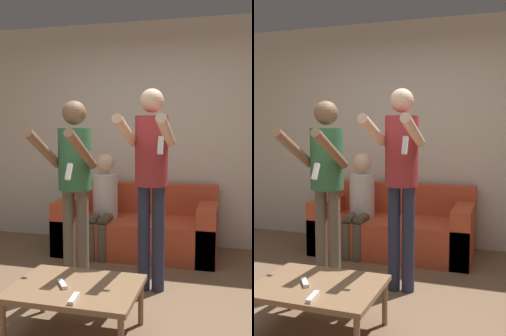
% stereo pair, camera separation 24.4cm
% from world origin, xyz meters
% --- Properties ---
extents(ground_plane, '(14.00, 14.00, 0.00)m').
position_xyz_m(ground_plane, '(0.00, 0.00, 0.00)').
color(ground_plane, brown).
extents(wall_back, '(6.40, 0.06, 2.70)m').
position_xyz_m(wall_back, '(0.00, 2.14, 1.35)').
color(wall_back, beige).
rests_on(wall_back, ground_plane).
extents(couch, '(1.79, 0.80, 0.77)m').
position_xyz_m(couch, '(-0.07, 1.70, 0.27)').
color(couch, '#C64C2D').
rests_on(couch, ground_plane).
extents(person_standing_left, '(0.42, 0.74, 1.68)m').
position_xyz_m(person_standing_left, '(-0.42, 0.66, 1.04)').
color(person_standing_left, '#6B6051').
rests_on(person_standing_left, ground_plane).
extents(person_standing_right, '(0.41, 0.70, 1.77)m').
position_xyz_m(person_standing_right, '(0.28, 0.67, 1.09)').
color(person_standing_right, '#282D47').
rests_on(person_standing_right, ground_plane).
extents(person_seated, '(0.29, 0.52, 1.15)m').
position_xyz_m(person_seated, '(-0.43, 1.54, 0.62)').
color(person_seated, brown).
rests_on(person_seated, ground_plane).
extents(coffee_table, '(0.86, 0.64, 0.37)m').
position_xyz_m(coffee_table, '(-0.06, -0.22, 0.33)').
color(coffee_table, '#846042').
rests_on(coffee_table, ground_plane).
extents(remote_near, '(0.05, 0.15, 0.02)m').
position_xyz_m(remote_near, '(0.01, -0.43, 0.38)').
color(remote_near, white).
rests_on(remote_near, coffee_table).
extents(remote_far, '(0.12, 0.14, 0.02)m').
position_xyz_m(remote_far, '(-0.15, -0.24, 0.38)').
color(remote_far, white).
rests_on(remote_far, coffee_table).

